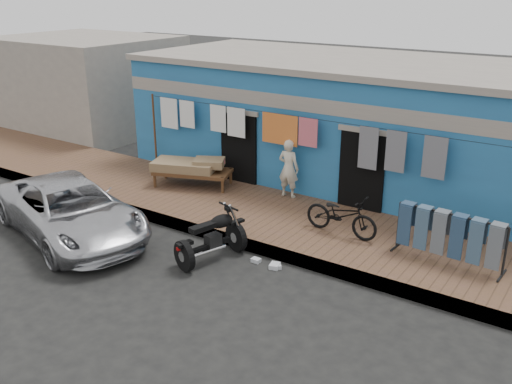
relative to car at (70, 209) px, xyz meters
name	(u,v)px	position (x,y,z in m)	size (l,w,h in m)	color
ground	(198,279)	(3.53, 0.02, -0.64)	(80.00, 80.00, 0.00)	black
sidewalk	(280,221)	(3.53, 3.02, -0.51)	(28.00, 3.00, 0.25)	brown
curb	(244,244)	(3.53, 1.57, -0.51)	(28.00, 0.10, 0.25)	gray
building	(357,121)	(3.53, 7.01, 1.05)	(12.20, 5.20, 3.36)	#235B8F
neighbor_left	(87,83)	(-7.47, 7.02, 1.06)	(6.00, 5.00, 3.40)	#9E9384
clothesline	(285,135)	(2.88, 4.27, 1.17)	(10.06, 0.06, 2.10)	brown
car	(70,209)	(0.00, 0.00, 0.00)	(2.06, 4.54, 1.28)	silver
seated_person	(289,168)	(3.02, 4.22, 0.34)	(0.53, 0.35, 1.47)	beige
bicycle	(342,211)	(5.11, 2.91, 0.14)	(0.58, 1.64, 1.06)	black
motorcycle	(211,236)	(3.26, 0.80, -0.11)	(0.98, 1.74, 1.07)	black
charpoy	(193,173)	(0.52, 3.54, -0.04)	(2.30, 1.64, 0.70)	brown
jeans_rack	(449,237)	(7.36, 2.89, 0.13)	(2.18, 0.56, 1.04)	black
litter_a	(256,260)	(4.06, 1.22, -0.60)	(0.18, 0.14, 0.08)	silver
litter_b	(277,267)	(4.57, 1.22, -0.60)	(0.15, 0.11, 0.07)	silver
litter_c	(275,266)	(4.51, 1.22, -0.59)	(0.23, 0.18, 0.09)	silver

